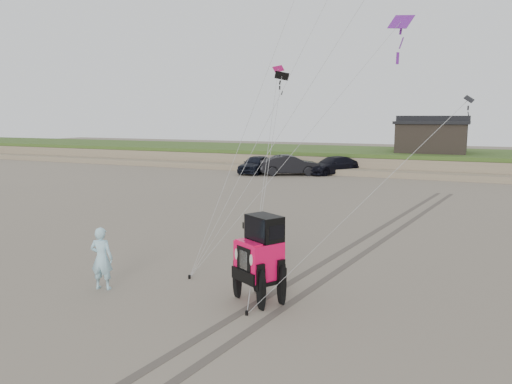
# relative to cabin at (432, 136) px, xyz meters

# --- Properties ---
(ground) EXTENTS (160.00, 160.00, 0.00)m
(ground) POSITION_rel_cabin_xyz_m (-2.00, -37.00, -3.24)
(ground) COLOR #6B6054
(ground) RESTS_ON ground
(dune_ridge) EXTENTS (160.00, 14.25, 1.73)m
(dune_ridge) POSITION_rel_cabin_xyz_m (-2.00, 0.50, -2.42)
(dune_ridge) COLOR #7A6B54
(dune_ridge) RESTS_ON ground
(cabin) EXTENTS (6.40, 5.40, 3.35)m
(cabin) POSITION_rel_cabin_xyz_m (0.00, 0.00, 0.00)
(cabin) COLOR black
(cabin) RESTS_ON dune_ridge
(truck_a) EXTENTS (1.92, 4.73, 1.61)m
(truck_a) POSITION_rel_cabin_xyz_m (-14.00, -8.43, -2.43)
(truck_a) COLOR black
(truck_a) RESTS_ON ground
(truck_b) EXTENTS (5.49, 3.93, 1.72)m
(truck_b) POSITION_rel_cabin_xyz_m (-10.80, -8.43, -2.38)
(truck_b) COLOR black
(truck_b) RESTS_ON ground
(truck_c) EXTENTS (4.77, 5.57, 1.53)m
(truck_c) POSITION_rel_cabin_xyz_m (-7.59, -6.26, -2.47)
(truck_c) COLOR black
(truck_c) RESTS_ON ground
(jeep) EXTENTS (4.52, 5.57, 1.92)m
(jeep) POSITION_rel_cabin_xyz_m (-1.51, -36.70, -2.28)
(jeep) COLOR #F20A4B
(jeep) RESTS_ON ground
(man) EXTENTS (0.77, 0.59, 1.87)m
(man) POSITION_rel_cabin_xyz_m (-6.13, -37.65, -2.30)
(man) COLOR #8DC2DB
(man) RESTS_ON ground
(stake_main) EXTENTS (0.08, 0.08, 0.12)m
(stake_main) POSITION_rel_cabin_xyz_m (-4.27, -35.82, -3.18)
(stake_main) COLOR black
(stake_main) RESTS_ON ground
(stake_aux) EXTENTS (0.08, 0.08, 0.12)m
(stake_aux) POSITION_rel_cabin_xyz_m (-1.41, -37.73, -3.18)
(stake_aux) COLOR black
(stake_aux) RESTS_ON ground
(tire_tracks) EXTENTS (5.22, 29.74, 0.01)m
(tire_tracks) POSITION_rel_cabin_xyz_m (0.00, -29.00, -3.23)
(tire_tracks) COLOR #4C443D
(tire_tracks) RESTS_ON ground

